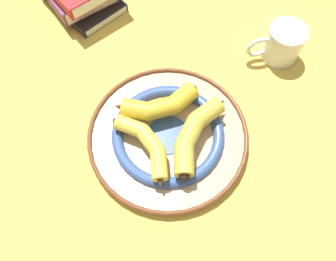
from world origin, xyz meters
TOP-DOWN VIEW (x-y plane):
  - ground_plane at (0.00, 0.00)m, footprint 2.80×2.80m
  - decorative_bowl at (0.03, -0.03)m, footprint 0.32×0.32m
  - banana_a at (0.08, -0.01)m, footprint 0.10×0.16m
  - banana_b at (0.03, -0.09)m, footprint 0.19×0.09m
  - banana_c at (-0.01, -0.00)m, footprint 0.13×0.13m
  - coffee_mug at (0.29, -0.24)m, footprint 0.08×0.12m

SIDE VIEW (x-z plane):
  - ground_plane at x=0.00m, z-range 0.00..0.00m
  - decorative_bowl at x=0.03m, z-range 0.00..0.03m
  - coffee_mug at x=0.29m, z-range 0.00..0.08m
  - banana_c at x=-0.01m, z-range 0.03..0.06m
  - banana_b at x=0.03m, z-range 0.03..0.07m
  - banana_a at x=0.08m, z-range 0.03..0.07m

